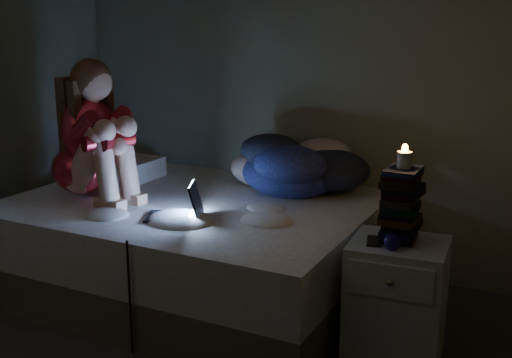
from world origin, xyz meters
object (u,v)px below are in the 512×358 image
Objects in this scene: candle at (404,159)px; nightstand at (396,300)px; laptop at (173,200)px; bed at (193,245)px; woman at (80,129)px; phone at (374,240)px.

nightstand is at bearing -76.56° from candle.
laptop reaches higher than nightstand.
woman is (-0.64, -0.24, 0.72)m from bed.
nightstand is (1.34, -0.24, 0.01)m from bed.
woman reaches higher than laptop.
laptop is 2.17× the size of phone.
nightstand is at bearing 8.69° from woman.
woman is at bearing 168.06° from phone.
bed is 26.64× the size of candle.
woman is 1.41× the size of nightstand.
woman is 10.75× the size of candle.
laptop is at bearing -179.39° from nightstand.
bed is 1.00m from woman.
candle is at bearing 9.56° from woman.
laptop is 1.28m from candle.
candle reaches higher than nightstand.
laptop is at bearing -173.17° from candle.
candle is (1.23, 0.15, 0.32)m from laptop.
bed is at bearing 165.21° from nightstand.
bed is 15.22× the size of phone.
woman is 1.98m from candle.
candle is at bearing 26.25° from phone.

